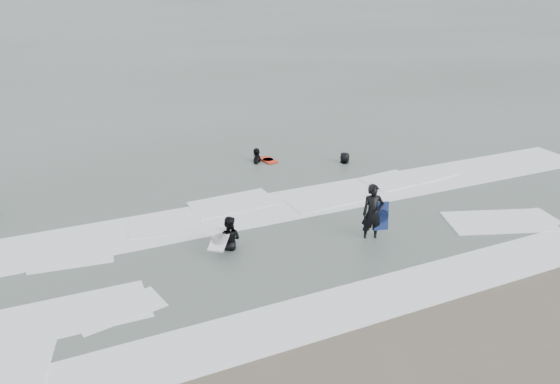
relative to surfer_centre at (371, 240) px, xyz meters
name	(u,v)px	position (x,y,z in m)	size (l,w,h in m)	color
ground	(353,292)	(-2.16, -2.44, 0.00)	(320.00, 320.00, 0.00)	brown
sea	(79,24)	(-2.16, 77.56, 0.06)	(320.00, 320.00, 0.00)	#47544C
surfer_centre	(371,240)	(0.00, 0.00, 0.00)	(0.72, 0.47, 1.98)	black
surfer_wading	(229,249)	(-4.49, 1.30, 0.00)	(0.82, 0.64, 1.69)	black
surfer_right_near	(257,163)	(-0.64, 8.59, 0.00)	(1.09, 0.46, 1.86)	black
surfer_right_far	(344,164)	(2.96, 6.82, 0.00)	(0.83, 0.54, 1.70)	black
surf_foam	(296,235)	(-2.16, 1.26, 0.04)	(30.03, 9.06, 0.09)	white
bodyboards	(287,199)	(-1.61, 3.17, 0.50)	(5.90, 9.19, 1.25)	#101D4D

